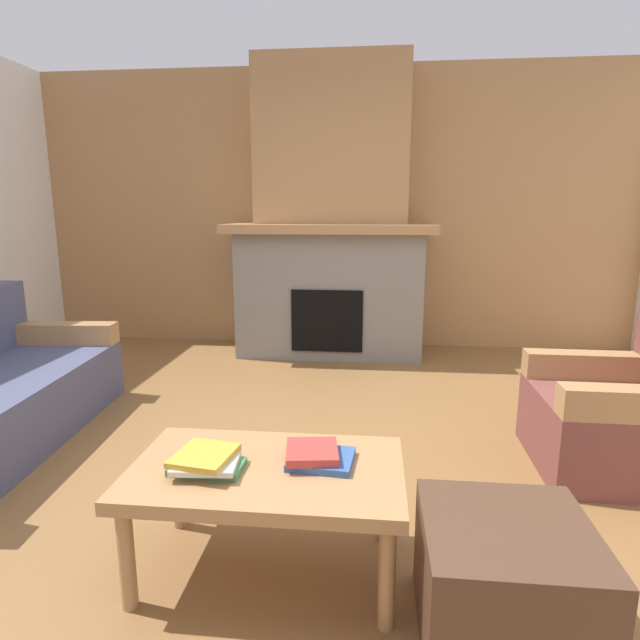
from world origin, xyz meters
TOP-DOWN VIEW (x-y plane):
  - ground at (0.00, 0.00)m, footprint 9.00×9.00m
  - wall_back_wood_panel at (0.00, 3.00)m, footprint 6.00×0.12m
  - fireplace at (0.00, 2.62)m, footprint 1.90×0.82m
  - armchair at (1.72, 0.40)m, footprint 0.77×0.77m
  - coffee_table at (0.03, -0.59)m, footprint 1.00×0.60m
  - ottoman at (0.84, -0.83)m, footprint 0.52×0.52m
  - book_stack_near_edge at (-0.18, -0.64)m, footprint 0.26×0.25m
  - book_stack_center at (0.21, -0.54)m, footprint 0.27×0.22m

SIDE VIEW (x-z plane):
  - ground at x=0.00m, z-range 0.00..0.00m
  - ottoman at x=0.84m, z-range 0.00..0.40m
  - armchair at x=1.72m, z-range -0.13..0.72m
  - coffee_table at x=0.03m, z-range 0.16..0.59m
  - book_stack_center at x=0.21m, z-range 0.43..0.48m
  - book_stack_near_edge at x=-0.18m, z-range 0.43..0.50m
  - fireplace at x=0.00m, z-range -0.19..2.51m
  - wall_back_wood_panel at x=0.00m, z-range 0.00..2.70m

